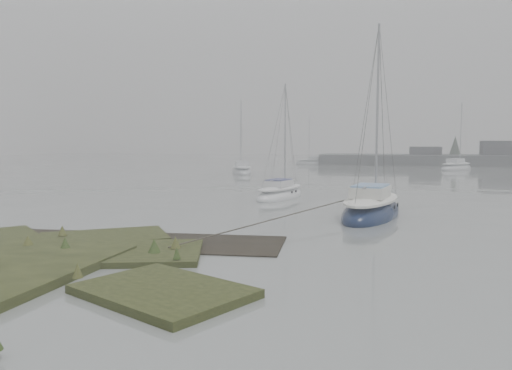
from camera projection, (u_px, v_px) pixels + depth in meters
name	position (u px, v px, depth m)	size (l,w,h in m)	color
ground	(322.00, 182.00, 40.07)	(160.00, 160.00, 0.00)	slate
sailboat_main	(371.00, 210.00, 21.57)	(3.19, 6.65, 9.01)	#0E1833
sailboat_white	(280.00, 194.00, 28.56)	(2.72, 5.24, 7.06)	silver
sailboat_far_a	(242.00, 171.00, 50.13)	(3.77, 6.01, 8.06)	#AEB3B8
sailboat_far_b	(456.00, 167.00, 56.75)	(4.91, 5.93, 8.28)	#B7BBC2
sailboat_far_c	(314.00, 163.00, 69.68)	(5.20, 2.06, 7.17)	#AAB1B5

